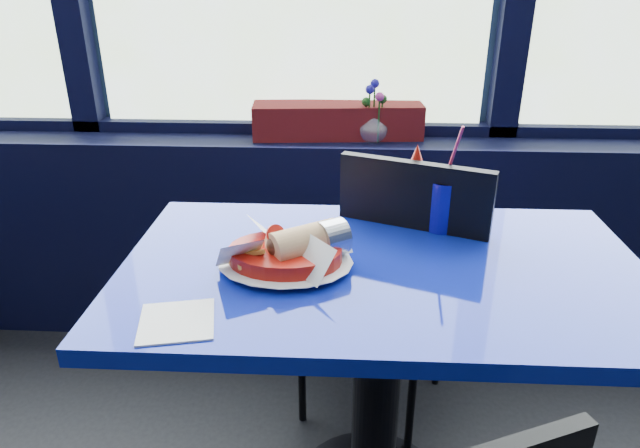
{
  "coord_description": "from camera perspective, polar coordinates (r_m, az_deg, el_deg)",
  "views": [
    {
      "loc": [
        0.22,
        0.84,
        1.37
      ],
      "look_at": [
        0.16,
        1.98,
        0.86
      ],
      "focal_mm": 32.0,
      "sensor_mm": 36.0,
      "label": 1
    }
  ],
  "objects": [
    {
      "name": "napkin",
      "position": [
        1.14,
        -14.14,
        -9.43
      ],
      "size": [
        0.17,
        0.17,
        0.0
      ],
      "primitive_type": "cube",
      "rotation": [
        0.0,
        0.0,
        0.21
      ],
      "color": "white",
      "rests_on": "near_table"
    },
    {
      "name": "near_table",
      "position": [
        1.41,
        5.97,
        -10.56
      ],
      "size": [
        1.2,
        0.7,
        0.75
      ],
      "color": "black",
      "rests_on": "ground"
    },
    {
      "name": "window_sill",
      "position": [
        2.26,
        -2.8,
        -1.19
      ],
      "size": [
        5.0,
        0.26,
        0.8
      ],
      "primitive_type": "cube",
      "color": "black",
      "rests_on": "ground"
    },
    {
      "name": "soda_cup",
      "position": [
        1.49,
        12.23,
        2.0
      ],
      "size": [
        0.08,
        0.08,
        0.28
      ],
      "rotation": [
        0.0,
        0.0,
        -0.01
      ],
      "color": "#0E0C89",
      "rests_on": "near_table"
    },
    {
      "name": "chair_near_back",
      "position": [
        1.71,
        6.9,
        -5.3
      ],
      "size": [
        0.54,
        0.54,
        0.93
      ],
      "rotation": [
        0.0,
        0.0,
        2.77
      ],
      "color": "black",
      "rests_on": "ground"
    },
    {
      "name": "planter_box",
      "position": [
        2.11,
        1.77,
        10.32
      ],
      "size": [
        0.62,
        0.2,
        0.12
      ],
      "primitive_type": "cube",
      "rotation": [
        0.0,
        0.0,
        0.08
      ],
      "color": "maroon",
      "rests_on": "window_sill"
    },
    {
      "name": "food_basket",
      "position": [
        1.29,
        -3.22,
        -2.9
      ],
      "size": [
        0.3,
        0.29,
        0.1
      ],
      "rotation": [
        0.0,
        0.0,
        0.16
      ],
      "color": "#AC150B",
      "rests_on": "near_table"
    },
    {
      "name": "flower_vase",
      "position": [
        2.06,
        5.38,
        10.0
      ],
      "size": [
        0.11,
        0.11,
        0.22
      ],
      "rotation": [
        0.0,
        0.0,
        0.05
      ],
      "color": "silver",
      "rests_on": "window_sill"
    },
    {
      "name": "ketchup_bottle",
      "position": [
        1.51,
        9.44,
        3.52
      ],
      "size": [
        0.06,
        0.06,
        0.21
      ],
      "color": "#AC150B",
      "rests_on": "near_table"
    }
  ]
}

